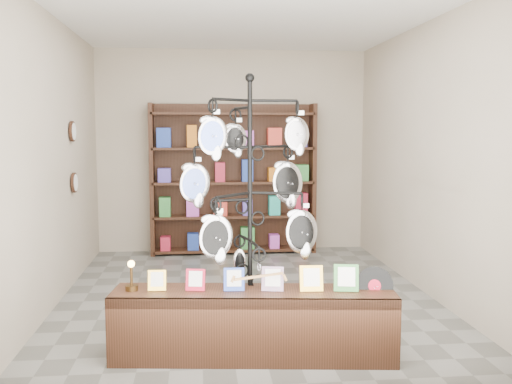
# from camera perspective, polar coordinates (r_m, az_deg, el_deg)

# --- Properties ---
(ground) EXTENTS (5.00, 5.00, 0.00)m
(ground) POSITION_cam_1_polar(r_m,az_deg,el_deg) (6.35, -0.91, -10.41)
(ground) COLOR slate
(ground) RESTS_ON ground
(room_envelope) EXTENTS (5.00, 5.00, 5.00)m
(room_envelope) POSITION_cam_1_polar(r_m,az_deg,el_deg) (6.08, -0.95, 6.54)
(room_envelope) COLOR #B8A794
(room_envelope) RESTS_ON ground
(display_tree) EXTENTS (1.19, 1.18, 2.26)m
(display_tree) POSITION_cam_1_polar(r_m,az_deg,el_deg) (4.59, -0.61, -0.15)
(display_tree) COLOR black
(display_tree) RESTS_ON ground
(front_shelf) EXTENTS (2.28, 0.71, 0.79)m
(front_shelf) POSITION_cam_1_polar(r_m,az_deg,el_deg) (4.66, -0.26, -13.06)
(front_shelf) COLOR black
(front_shelf) RESTS_ON ground
(back_shelving) EXTENTS (2.42, 0.36, 2.20)m
(back_shelving) POSITION_cam_1_polar(r_m,az_deg,el_deg) (8.41, -2.28, 0.84)
(back_shelving) COLOR black
(back_shelving) RESTS_ON ground
(wall_clocks) EXTENTS (0.03, 0.24, 0.84)m
(wall_clocks) POSITION_cam_1_polar(r_m,az_deg,el_deg) (7.02, -17.79, 3.34)
(wall_clocks) COLOR black
(wall_clocks) RESTS_ON ground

